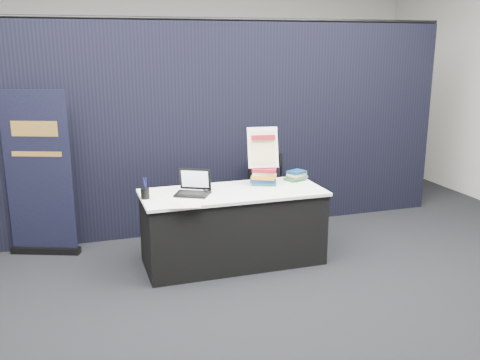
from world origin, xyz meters
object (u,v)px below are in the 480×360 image
object	(u,v)px
display_table	(233,227)
info_sign	(263,148)
laptop	(191,189)
pullup_banner	(40,183)
book_stack_tall	(264,176)
stacking_chair	(270,191)
book_stack_short	(296,176)

from	to	relation	value
display_table	info_sign	xyz separation A→B (m)	(0.38, 0.19, 0.75)
laptop	info_sign	bearing A→B (deg)	39.93
laptop	pullup_banner	distance (m)	1.63
pullup_banner	display_table	bearing A→B (deg)	-3.94
laptop	book_stack_tall	xyz separation A→B (m)	(0.80, 0.15, 0.03)
display_table	book_stack_tall	size ratio (longest dim) A/B	5.85
laptop	stacking_chair	xyz separation A→B (m)	(1.07, 0.64, -0.29)
display_table	info_sign	size ratio (longest dim) A/B	4.21
pullup_banner	stacking_chair	bearing A→B (deg)	16.59
info_sign	pullup_banner	xyz separation A→B (m)	(-2.20, 0.66, -0.36)
laptop	pullup_banner	size ratio (longest dim) A/B	0.22
book_stack_short	display_table	bearing A→B (deg)	-165.70
book_stack_short	pullup_banner	size ratio (longest dim) A/B	0.13
stacking_chair	info_sign	bearing A→B (deg)	-109.88
book_stack_tall	book_stack_short	xyz separation A→B (m)	(0.38, 0.03, -0.03)
laptop	book_stack_short	bearing A→B (deg)	36.20
laptop	stacking_chair	size ratio (longest dim) A/B	0.41
info_sign	stacking_chair	xyz separation A→B (m)	(0.27, 0.47, -0.61)
display_table	book_stack_tall	distance (m)	0.62
info_sign	display_table	bearing A→B (deg)	-145.09
stacking_chair	laptop	bearing A→B (deg)	-138.92
display_table	stacking_chair	xyz separation A→B (m)	(0.65, 0.66, 0.14)
display_table	book_stack_short	world-z (taller)	book_stack_short
book_stack_tall	info_sign	world-z (taller)	info_sign
display_table	stacking_chair	distance (m)	0.93
book_stack_tall	stacking_chair	size ratio (longest dim) A/B	0.33
book_stack_tall	stacking_chair	distance (m)	0.65
book_stack_short	info_sign	bearing A→B (deg)	-179.36
book_stack_tall	stacking_chair	xyz separation A→B (m)	(0.27, 0.50, -0.32)
laptop	pullup_banner	xyz separation A→B (m)	(-1.40, 0.83, -0.04)
display_table	book_stack_short	size ratio (longest dim) A/B	8.07
display_table	info_sign	world-z (taller)	info_sign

